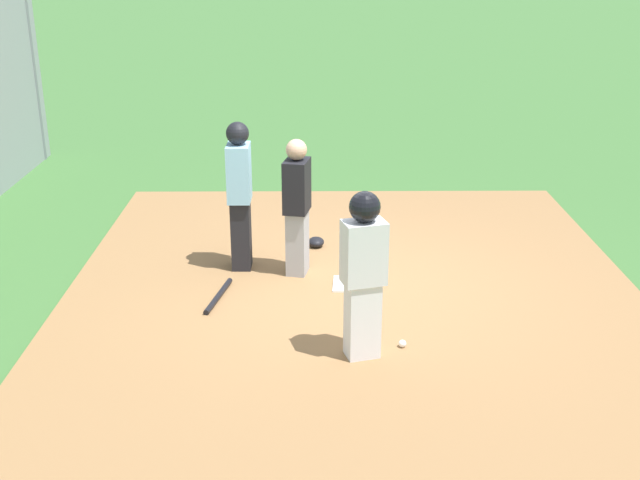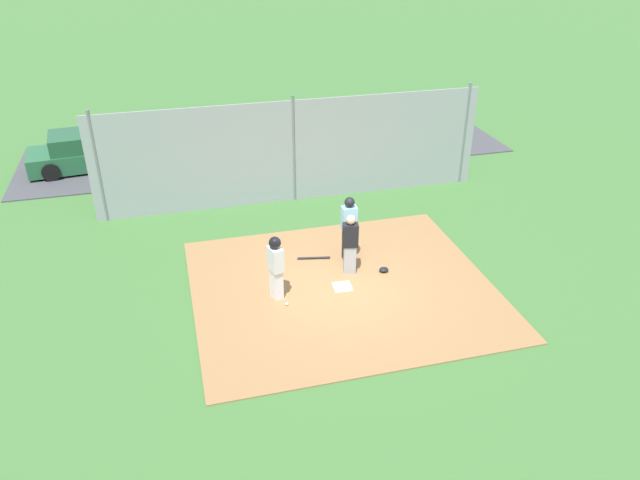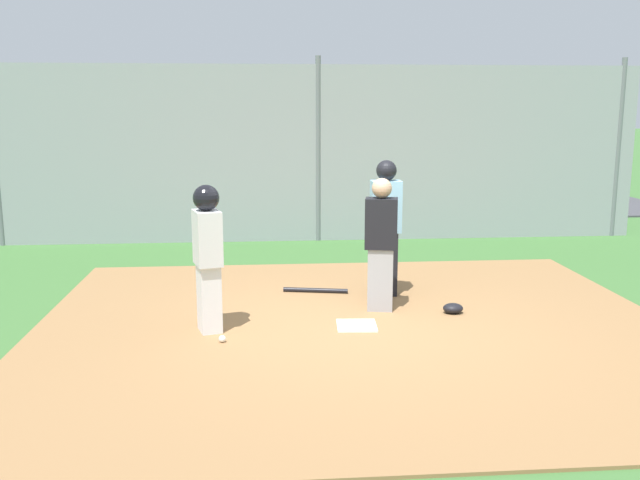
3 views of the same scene
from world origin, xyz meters
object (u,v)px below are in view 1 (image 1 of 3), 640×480
object	(u,v)px
catcher	(297,205)
umpire	(240,193)
home_plate	(353,284)
baseball	(402,344)
runner	(364,266)
catcher_mask	(316,242)
baseball_bat	(218,296)

from	to	relation	value
catcher	umpire	xyz separation A→B (m)	(-0.17, -0.67, 0.10)
home_plate	baseball	xyz separation A→B (m)	(1.47, 0.41, 0.03)
umpire	runner	world-z (taller)	umpire
umpire	baseball	size ratio (longest dim) A/B	23.77
baseball	catcher_mask	bearing A→B (deg)	-163.06
runner	baseball	bearing A→B (deg)	-84.72
home_plate	runner	world-z (taller)	runner
baseball_bat	catcher_mask	world-z (taller)	catcher_mask
umpire	catcher_mask	distance (m)	1.41
umpire	home_plate	bearing A→B (deg)	-22.27
baseball_bat	baseball	world-z (taller)	baseball
catcher	runner	xyz separation A→B (m)	(2.00, 0.64, 0.08)
home_plate	umpire	size ratio (longest dim) A/B	0.25
baseball	baseball_bat	bearing A→B (deg)	-120.76
catcher	baseball	world-z (taller)	catcher
umpire	baseball	bearing A→B (deg)	-49.32
home_plate	catcher_mask	world-z (taller)	catcher_mask
catcher_mask	baseball	bearing A→B (deg)	16.94
catcher	umpire	world-z (taller)	umpire
baseball_bat	baseball	xyz separation A→B (m)	(1.13, 1.89, 0.01)
home_plate	umpire	distance (m)	1.68
baseball	runner	bearing A→B (deg)	-68.89
runner	baseball_bat	bearing A→B (deg)	33.53
home_plate	catcher_mask	distance (m)	1.28
home_plate	baseball	bearing A→B (deg)	15.54
home_plate	runner	size ratio (longest dim) A/B	0.27
home_plate	runner	xyz separation A→B (m)	(1.63, 0.01, 0.90)
baseball_bat	runner	bearing A→B (deg)	60.63
home_plate	catcher	world-z (taller)	catcher
runner	catcher_mask	world-z (taller)	runner
catcher	runner	world-z (taller)	runner
umpire	runner	bearing A→B (deg)	-58.52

